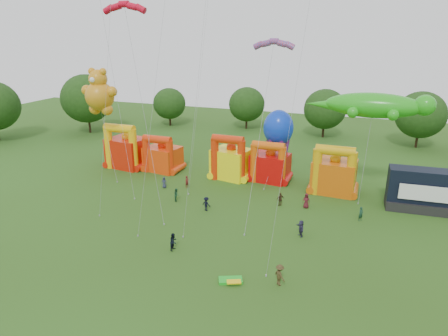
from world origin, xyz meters
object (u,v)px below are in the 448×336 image
(bouncy_castle_2, at_px, (231,161))
(spectator_0, at_px, (164,183))
(octopus_kite, at_px, (278,134))
(spectator_4, at_px, (280,199))
(bouncy_castle_0, at_px, (126,150))
(teddy_bear_kite, at_px, (105,122))
(stage_trailer, at_px, (423,191))
(gecko_kite, at_px, (372,112))

(bouncy_castle_2, distance_m, spectator_0, 10.04)
(octopus_kite, height_order, spectator_4, octopus_kite)
(bouncy_castle_0, height_order, teddy_bear_kite, teddy_bear_kite)
(octopus_kite, xyz_separation_m, spectator_4, (2.91, -10.30, -5.43))
(bouncy_castle_0, relative_size, spectator_4, 4.17)
(stage_trailer, relative_size, gecko_kite, 0.54)
(bouncy_castle_0, distance_m, spectator_4, 26.68)
(bouncy_castle_0, distance_m, teddy_bear_kite, 6.88)
(bouncy_castle_2, bearing_deg, bouncy_castle_0, -177.35)
(bouncy_castle_0, relative_size, bouncy_castle_2, 1.07)
(teddy_bear_kite, bearing_deg, spectator_4, -4.70)
(teddy_bear_kite, bearing_deg, stage_trailer, 3.29)
(gecko_kite, xyz_separation_m, octopus_kite, (-12.24, 3.72, -4.69))
(stage_trailer, relative_size, teddy_bear_kite, 0.52)
(gecko_kite, bearing_deg, stage_trailer, -17.09)
(stage_trailer, distance_m, gecko_kite, 10.96)
(gecko_kite, bearing_deg, octopus_kite, 163.11)
(teddy_bear_kite, height_order, octopus_kite, teddy_bear_kite)
(spectator_4, bearing_deg, octopus_kite, -113.03)
(bouncy_castle_0, height_order, stage_trailer, bouncy_castle_0)
(gecko_kite, height_order, spectator_4, gecko_kite)
(stage_trailer, xyz_separation_m, teddy_bear_kite, (-41.95, -2.41, 5.58))
(teddy_bear_kite, bearing_deg, spectator_0, -9.66)
(bouncy_castle_2, height_order, gecko_kite, gecko_kite)
(teddy_bear_kite, bearing_deg, gecko_kite, 7.15)
(bouncy_castle_2, relative_size, spectator_0, 4.34)
(stage_trailer, height_order, octopus_kite, octopus_kite)
(octopus_kite, xyz_separation_m, spectator_0, (-13.17, -9.85, -5.51))
(bouncy_castle_0, distance_m, octopus_kite, 23.50)
(gecko_kite, bearing_deg, bouncy_castle_2, 177.89)
(stage_trailer, bearing_deg, bouncy_castle_2, 173.80)
(bouncy_castle_2, xyz_separation_m, gecko_kite, (18.25, -0.67, 8.46))
(stage_trailer, xyz_separation_m, gecko_kite, (-6.58, 2.02, 8.53))
(stage_trailer, height_order, teddy_bear_kite, teddy_bear_kite)
(bouncy_castle_0, distance_m, spectator_0, 11.60)
(gecko_kite, bearing_deg, spectator_4, -144.82)
(octopus_kite, bearing_deg, gecko_kite, -16.89)
(teddy_bear_kite, bearing_deg, bouncy_castle_2, 16.61)
(bouncy_castle_0, xyz_separation_m, gecko_kite, (35.15, 0.11, 8.29))
(stage_trailer, height_order, gecko_kite, gecko_kite)
(teddy_bear_kite, xyz_separation_m, gecko_kite, (35.38, 4.44, 2.95))
(teddy_bear_kite, bearing_deg, bouncy_castle_0, 86.99)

